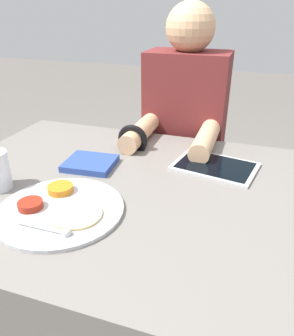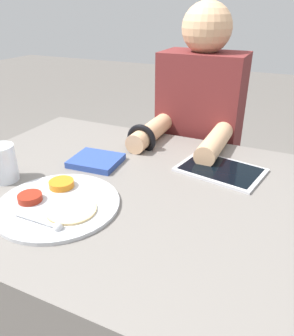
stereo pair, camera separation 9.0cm
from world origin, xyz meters
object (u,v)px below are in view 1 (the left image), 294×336
at_px(tablet_device, 215,166).
at_px(thali_tray, 60,209).
at_px(red_notebook, 90,164).
at_px(person_diner, 183,157).

bearing_deg(tablet_device, thali_tray, -132.09).
xyz_separation_m(thali_tray, red_notebook, (-0.05, 0.25, 0.00)).
height_order(thali_tray, red_notebook, thali_tray).
height_order(red_notebook, person_diner, person_diner).
bearing_deg(red_notebook, thali_tray, -79.69).
relative_size(red_notebook, person_diner, 0.13).
bearing_deg(person_diner, red_notebook, -113.07).
bearing_deg(tablet_device, red_notebook, -162.94).
distance_m(tablet_device, person_diner, 0.42).
bearing_deg(red_notebook, person_diner, 66.93).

